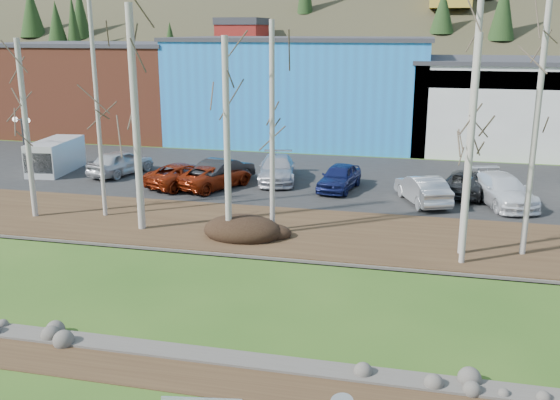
% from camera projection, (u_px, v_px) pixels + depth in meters
% --- Properties ---
extents(dirt_strip, '(80.00, 1.80, 0.03)m').
position_uv_depth(dirt_strip, '(255.00, 383.00, 16.18)').
color(dirt_strip, '#382616').
rests_on(dirt_strip, ground).
extents(near_bank_rocks, '(80.00, 0.80, 0.50)m').
position_uv_depth(near_bank_rocks, '(264.00, 364.00, 17.12)').
color(near_bank_rocks, '#47423D').
rests_on(near_bank_rocks, ground).
extents(river, '(80.00, 8.00, 0.90)m').
position_uv_depth(river, '(295.00, 303.00, 20.97)').
color(river, black).
rests_on(river, ground).
extents(far_bank_rocks, '(80.00, 0.80, 0.46)m').
position_uv_depth(far_bank_rocks, '(316.00, 260.00, 24.82)').
color(far_bank_rocks, '#47423D').
rests_on(far_bank_rocks, ground).
extents(far_bank, '(80.00, 7.00, 0.15)m').
position_uv_depth(far_bank, '(329.00, 234.00, 27.81)').
color(far_bank, '#382616').
rests_on(far_bank, ground).
extents(parking_lot, '(80.00, 14.00, 0.14)m').
position_uv_depth(parking_lot, '(356.00, 180.00, 37.67)').
color(parking_lot, black).
rests_on(parking_lot, ground).
extents(building_brick, '(16.32, 12.24, 7.80)m').
position_uv_depth(building_brick, '(104.00, 88.00, 55.09)').
color(building_brick, brown).
rests_on(building_brick, ground).
extents(building_blue, '(20.40, 12.24, 8.30)m').
position_uv_depth(building_blue, '(304.00, 89.00, 51.06)').
color(building_blue, blue).
rests_on(building_blue, ground).
extents(building_white, '(18.36, 12.24, 6.80)m').
position_uv_depth(building_white, '(536.00, 104.00, 47.27)').
color(building_white, beige).
rests_on(building_white, ground).
extents(dirt_mound, '(3.48, 2.46, 0.68)m').
position_uv_depth(dirt_mound, '(243.00, 229.00, 27.19)').
color(dirt_mound, black).
rests_on(dirt_mound, far_bank).
extents(birch_0, '(0.26, 0.26, 8.38)m').
position_uv_depth(birch_0, '(26.00, 130.00, 29.15)').
color(birch_0, beige).
rests_on(birch_0, far_bank).
extents(birch_1, '(0.20, 0.20, 10.13)m').
position_uv_depth(birch_1, '(98.00, 111.00, 29.04)').
color(birch_1, beige).
rests_on(birch_1, far_bank).
extents(birch_2, '(0.32, 0.32, 9.83)m').
position_uv_depth(birch_2, '(136.00, 121.00, 27.07)').
color(birch_2, beige).
rests_on(birch_2, far_bank).
extents(birch_3, '(0.28, 0.28, 8.52)m').
position_uv_depth(birch_3, '(227.00, 141.00, 25.87)').
color(birch_3, beige).
rests_on(birch_3, far_bank).
extents(birch_4, '(0.23, 0.23, 9.15)m').
position_uv_depth(birch_4, '(272.00, 129.00, 26.93)').
color(birch_4, beige).
rests_on(birch_4, far_bank).
extents(birch_5, '(0.22, 0.22, 8.65)m').
position_uv_depth(birch_5, '(470.00, 153.00, 23.08)').
color(birch_5, beige).
rests_on(birch_5, far_bank).
extents(birch_6, '(0.24, 0.24, 10.01)m').
position_uv_depth(birch_6, '(470.00, 130.00, 23.90)').
color(birch_6, beige).
rests_on(birch_6, far_bank).
extents(birch_7, '(0.23, 0.23, 11.70)m').
position_uv_depth(birch_7, '(538.00, 108.00, 23.61)').
color(birch_7, beige).
rests_on(birch_7, far_bank).
extents(street_lamp, '(1.35, 0.58, 3.61)m').
position_uv_depth(street_lamp, '(22.00, 130.00, 37.92)').
color(street_lamp, '#262628').
rests_on(street_lamp, parking_lot).
extents(car_0, '(3.04, 4.93, 1.57)m').
position_uv_depth(car_0, '(121.00, 162.00, 38.69)').
color(car_0, '#BDBCBF').
rests_on(car_0, parking_lot).
extents(car_1, '(2.82, 4.93, 1.54)m').
position_uv_depth(car_1, '(223.00, 171.00, 36.40)').
color(car_1, black).
rests_on(car_1, parking_lot).
extents(car_2, '(4.12, 5.33, 1.34)m').
position_uv_depth(car_2, '(214.00, 176.00, 35.49)').
color(car_2, maroon).
rests_on(car_2, parking_lot).
extents(car_3, '(3.08, 5.46, 1.49)m').
position_uv_depth(car_3, '(277.00, 169.00, 37.02)').
color(car_3, '#AFAFB7').
rests_on(car_3, parking_lot).
extents(car_4, '(2.34, 4.47, 1.45)m').
position_uv_depth(car_4, '(339.00, 177.00, 35.05)').
color(car_4, navy).
rests_on(car_4, parking_lot).
extents(car_5, '(3.15, 4.74, 1.48)m').
position_uv_depth(car_5, '(422.00, 189.00, 32.35)').
color(car_5, '#B7B8BA').
rests_on(car_5, parking_lot).
extents(car_6, '(3.39, 5.30, 1.36)m').
position_uv_depth(car_6, '(467.00, 182.00, 34.10)').
color(car_6, '#272729').
rests_on(car_6, parking_lot).
extents(car_7, '(3.80, 5.73, 1.54)m').
position_uv_depth(car_7, '(502.00, 190.00, 32.08)').
color(car_7, white).
rests_on(car_7, parking_lot).
extents(car_8, '(4.12, 5.33, 1.34)m').
position_uv_depth(car_8, '(184.00, 175.00, 35.90)').
color(car_8, maroon).
rests_on(car_8, parking_lot).
extents(van_grey, '(2.38, 4.76, 2.01)m').
position_uv_depth(van_grey, '(54.00, 157.00, 39.30)').
color(van_grey, silver).
rests_on(van_grey, parking_lot).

